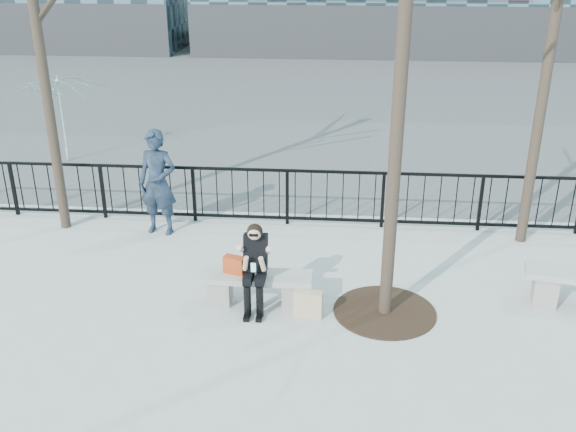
{
  "coord_description": "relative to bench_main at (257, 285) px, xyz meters",
  "views": [
    {
      "loc": [
        1.17,
        -8.29,
        4.99
      ],
      "look_at": [
        0.4,
        0.8,
        1.1
      ],
      "focal_mm": 40.0,
      "sensor_mm": 36.0,
      "label": 1
    }
  ],
  "objects": [
    {
      "name": "ground",
      "position": [
        0.0,
        0.0,
        -0.3
      ],
      "size": [
        120.0,
        120.0,
        0.0
      ],
      "primitive_type": "plane",
      "color": "#A8A7A2",
      "rests_on": "ground"
    },
    {
      "name": "seated_woman",
      "position": [
        0.0,
        -0.16,
        0.37
      ],
      "size": [
        0.5,
        0.64,
        1.34
      ],
      "color": "black",
      "rests_on": "ground"
    },
    {
      "name": "shopping_bag",
      "position": [
        0.78,
        -0.29,
        -0.1
      ],
      "size": [
        0.44,
        0.21,
        0.4
      ],
      "primitive_type": "cube",
      "rotation": [
        0.0,
        0.0,
        -0.13
      ],
      "color": "beige",
      "rests_on": "ground"
    },
    {
      "name": "tree_grate",
      "position": [
        1.9,
        -0.1,
        -0.29
      ],
      "size": [
        1.5,
        1.5,
        0.02
      ],
      "primitive_type": "cylinder",
      "color": "black",
      "rests_on": "ground"
    },
    {
      "name": "bench_main",
      "position": [
        0.0,
        0.0,
        0.0
      ],
      "size": [
        1.65,
        0.46,
        0.49
      ],
      "color": "gray",
      "rests_on": "ground"
    },
    {
      "name": "street_surface",
      "position": [
        0.0,
        15.0,
        -0.3
      ],
      "size": [
        60.0,
        23.0,
        0.01
      ],
      "primitive_type": "cube",
      "color": "#474747",
      "rests_on": "ground"
    },
    {
      "name": "standing_man",
      "position": [
        -2.11,
        2.42,
        0.68
      ],
      "size": [
        0.78,
        0.57,
        1.96
      ],
      "primitive_type": "imported",
      "rotation": [
        0.0,
        0.0,
        -0.15
      ],
      "color": "black",
      "rests_on": "ground"
    },
    {
      "name": "vendor_umbrella",
      "position": [
        -5.54,
        6.35,
        0.76
      ],
      "size": [
        3.03,
        3.05,
        2.13
      ],
      "primitive_type": "imported",
      "rotation": [
        0.0,
        0.0,
        0.37
      ],
      "color": "#E2F636",
      "rests_on": "ground"
    },
    {
      "name": "railing",
      "position": [
        0.0,
        3.0,
        0.25
      ],
      "size": [
        14.0,
        0.06,
        1.1
      ],
      "color": "black",
      "rests_on": "ground"
    },
    {
      "name": "handbag",
      "position": [
        -0.33,
        0.02,
        0.32
      ],
      "size": [
        0.35,
        0.24,
        0.26
      ],
      "primitive_type": "cube",
      "rotation": [
        0.0,
        0.0,
        -0.32
      ],
      "color": "#B13A15",
      "rests_on": "bench_main"
    }
  ]
}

